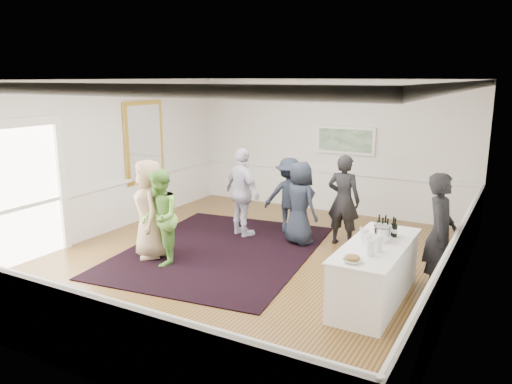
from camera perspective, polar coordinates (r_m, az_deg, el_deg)
The scene contains 23 objects.
floor at distance 9.10m, azimuth -0.99°, elevation -7.85°, with size 8.00×8.00×0.00m, color brown.
ceiling at distance 8.50m, azimuth -1.07°, elevation 12.74°, with size 7.00×8.00×0.02m, color white.
wall_left at distance 10.82m, azimuth -17.32°, elevation 3.71°, with size 0.02×8.00×3.20m, color white.
wall_right at distance 7.57m, azimuth 22.55°, elevation -0.52°, with size 0.02×8.00×3.20m, color white.
wall_back at distance 12.24m, azimuth 8.43°, elevation 5.18°, with size 7.00×0.02×3.20m, color white.
wall_front at distance 5.67m, azimuth -21.80°, elevation -4.80°, with size 7.00×0.02×3.20m, color white.
wainscoting at distance 8.93m, azimuth -1.00°, elevation -4.85°, with size 7.00×8.00×1.00m, color white, non-canonical shape.
mirror at distance 11.68m, azimuth -12.62°, elevation 5.63°, with size 0.05×1.25×1.85m.
doorway at distance 9.62m, azimuth -25.16°, elevation 0.84°, with size 0.10×1.78×2.56m.
landscape_painting at distance 12.03m, azimuth 10.16°, elevation 5.85°, with size 1.44×0.06×0.66m.
area_rug at distance 9.60m, azimuth -4.12°, elevation -6.67°, with size 3.34×4.39×0.02m, color black.
serving_table at distance 7.61m, azimuth 13.46°, elevation -8.94°, with size 0.83×2.18×0.88m.
bartender at distance 8.05m, azimuth 20.27°, elevation -4.49°, with size 0.68×0.45×1.86m, color black.
guest_tan at distance 9.23m, azimuth -12.07°, elevation -1.92°, with size 0.89×0.58×1.81m, color tan.
guest_green at distance 8.87m, azimuth -10.95°, elevation -2.89°, with size 0.82×0.64×1.69m, color #70B448.
guest_lilac at distance 10.25m, azimuth -1.56°, elevation -0.08°, with size 1.08×0.45×1.84m, color silver.
guest_dark_a at distance 10.57m, azimuth 3.79°, elevation -0.37°, with size 1.03×0.59×1.59m, color #1E2532.
guest_dark_b at distance 9.86m, azimuth 9.98°, elevation -0.92°, with size 0.66×0.43×1.80m, color black.
guest_navy at distance 9.82m, azimuth 5.06°, elevation -1.26°, with size 0.81×0.53×1.65m, color #1E2532.
wine_bottles at distance 7.84m, azimuth 14.75°, elevation -3.75°, with size 0.34×0.24×0.31m.
juice_pitchers at distance 7.16m, azimuth 12.93°, elevation -5.55°, with size 0.38×0.55×0.24m.
ice_bucket at distance 7.57m, azimuth 14.25°, elevation -4.64°, with size 0.26×0.26×0.24m, color silver.
nut_bowl at distance 6.68m, azimuth 10.96°, elevation -7.57°, with size 0.25×0.25×0.08m.
Camera 1 is at (4.26, -7.35, 3.25)m, focal length 35.00 mm.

